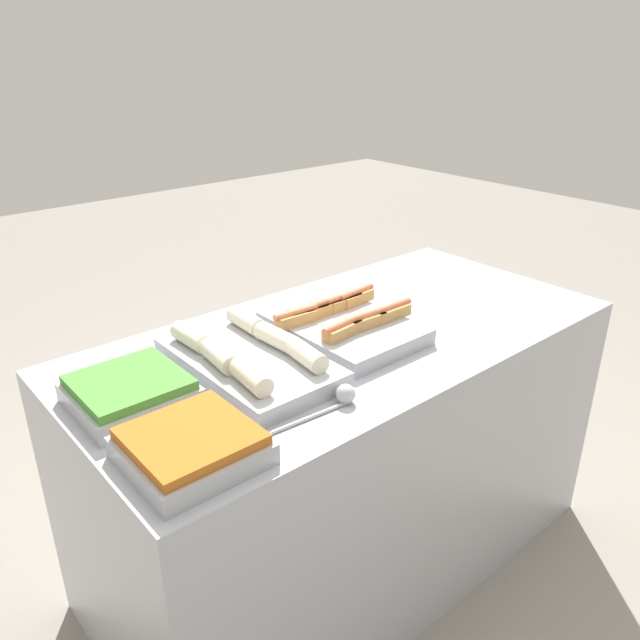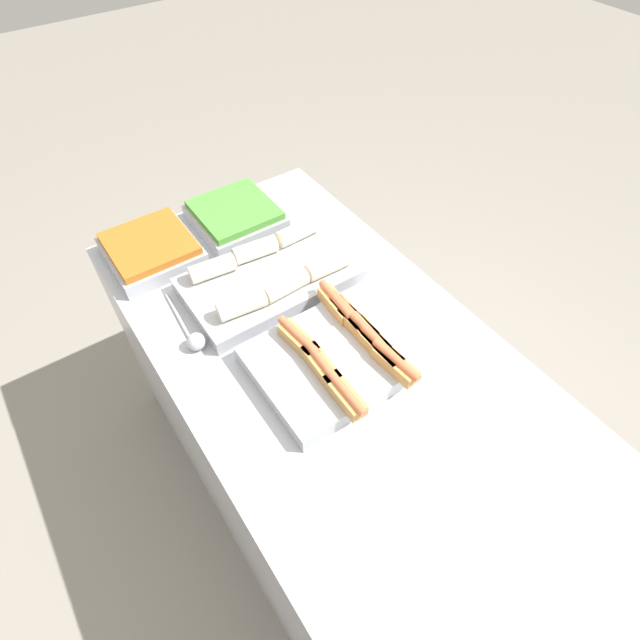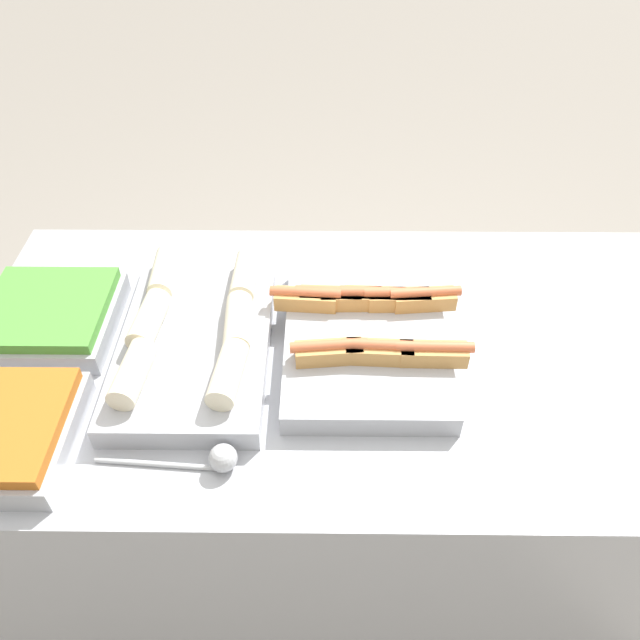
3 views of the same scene
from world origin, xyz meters
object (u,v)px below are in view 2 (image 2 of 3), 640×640
tray_side_front (151,250)px  serving_spoon_near (194,338)px  tray_hotdogs (343,352)px  tray_side_back (235,216)px  tray_wraps (272,276)px

tray_side_front → serving_spoon_near: size_ratio=1.07×
serving_spoon_near → tray_hotdogs: bearing=47.1°
tray_side_back → serving_spoon_near: 0.53m
serving_spoon_near → tray_side_back: bearing=138.9°
tray_hotdogs → serving_spoon_near: size_ratio=1.77×
tray_hotdogs → tray_side_front: tray_hotdogs is taller
tray_wraps → tray_side_back: size_ratio=1.90×
tray_wraps → tray_side_front: bearing=-142.1°
tray_wraps → tray_side_front: tray_wraps is taller
tray_hotdogs → serving_spoon_near: bearing=-132.9°
tray_hotdogs → serving_spoon_near: tray_hotdogs is taller
tray_hotdogs → tray_side_front: 0.73m
tray_hotdogs → tray_wraps: tray_wraps is taller
tray_wraps → tray_side_back: bearing=171.0°
tray_side_back → tray_hotdogs: bearing=-3.8°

